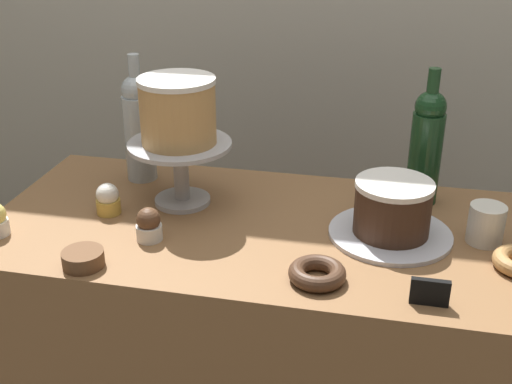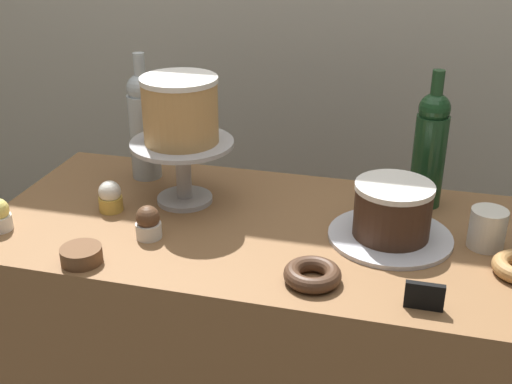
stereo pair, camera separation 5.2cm
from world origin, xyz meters
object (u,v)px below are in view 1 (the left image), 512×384
(coffee_cup_ceramic, at_px, (486,224))
(donut_chocolate, at_px, (317,273))
(price_sign_chalkboard, at_px, (430,292))
(cupcake_vanilla, at_px, (108,199))
(cookie_stack, at_px, (83,259))
(white_layer_cake, at_px, (178,111))
(wine_bottle_green, at_px, (426,145))
(cupcake_chocolate, at_px, (149,225))
(wine_bottle_clear, at_px, (139,126))
(chocolate_round_cake, at_px, (393,207))
(cake_stand_pedestal, at_px, (181,162))

(coffee_cup_ceramic, bearing_deg, donut_chocolate, -145.46)
(price_sign_chalkboard, bearing_deg, cupcake_vanilla, 163.13)
(cupcake_vanilla, distance_m, donut_chocolate, 0.54)
(cookie_stack, distance_m, coffee_cup_ceramic, 0.84)
(white_layer_cake, distance_m, donut_chocolate, 0.50)
(wine_bottle_green, distance_m, donut_chocolate, 0.47)
(cupcake_chocolate, height_order, coffee_cup_ceramic, coffee_cup_ceramic)
(wine_bottle_clear, bearing_deg, donut_chocolate, -37.47)
(wine_bottle_clear, bearing_deg, chocolate_round_cake, -15.68)
(cupcake_vanilla, distance_m, coffee_cup_ceramic, 0.84)
(white_layer_cake, bearing_deg, cake_stand_pedestal, 180.00)
(wine_bottle_green, height_order, cookie_stack, wine_bottle_green)
(cupcake_chocolate, height_order, cookie_stack, cupcake_chocolate)
(chocolate_round_cake, distance_m, price_sign_chalkboard, 0.26)
(chocolate_round_cake, height_order, price_sign_chalkboard, chocolate_round_cake)
(wine_bottle_clear, height_order, donut_chocolate, wine_bottle_clear)
(cupcake_chocolate, distance_m, price_sign_chalkboard, 0.59)
(cupcake_chocolate, bearing_deg, cupcake_vanilla, 144.46)
(chocolate_round_cake, bearing_deg, cupcake_vanilla, -177.52)
(white_layer_cake, height_order, cookie_stack, white_layer_cake)
(cake_stand_pedestal, relative_size, donut_chocolate, 2.16)
(white_layer_cake, bearing_deg, price_sign_chalkboard, -28.47)
(cake_stand_pedestal, relative_size, white_layer_cake, 1.38)
(donut_chocolate, bearing_deg, coffee_cup_ceramic, 34.54)
(cake_stand_pedestal, relative_size, price_sign_chalkboard, 3.46)
(cupcake_vanilla, bearing_deg, white_layer_cake, 31.18)
(wine_bottle_clear, height_order, price_sign_chalkboard, wine_bottle_clear)
(chocolate_round_cake, xyz_separation_m, wine_bottle_clear, (-0.64, 0.18, 0.07))
(wine_bottle_clear, relative_size, cupcake_vanilla, 4.38)
(cupcake_vanilla, height_order, price_sign_chalkboard, cupcake_vanilla)
(cupcake_chocolate, bearing_deg, wine_bottle_green, 29.36)
(cupcake_vanilla, xyz_separation_m, cookie_stack, (0.05, -0.23, -0.02))
(chocolate_round_cake, height_order, donut_chocolate, chocolate_round_cake)
(chocolate_round_cake, xyz_separation_m, cupcake_vanilla, (-0.64, -0.03, -0.03))
(donut_chocolate, distance_m, cookie_stack, 0.47)
(cake_stand_pedestal, distance_m, donut_chocolate, 0.46)
(cake_stand_pedestal, bearing_deg, wine_bottle_clear, 141.60)
(white_layer_cake, height_order, donut_chocolate, white_layer_cake)
(white_layer_cake, xyz_separation_m, cupcake_chocolate, (-0.01, -0.19, -0.20))
(wine_bottle_green, relative_size, cookie_stack, 3.87)
(wine_bottle_clear, distance_m, cupcake_vanilla, 0.23)
(cake_stand_pedestal, xyz_separation_m, donut_chocolate, (0.36, -0.27, -0.09))
(cookie_stack, xyz_separation_m, coffee_cup_ceramic, (0.79, 0.27, 0.03))
(cupcake_chocolate, relative_size, price_sign_chalkboard, 1.06)
(white_layer_cake, bearing_deg, cupcake_chocolate, -93.72)
(cupcake_vanilla, bearing_deg, wine_bottle_green, 17.47)
(white_layer_cake, distance_m, cupcake_chocolate, 0.27)
(wine_bottle_clear, relative_size, donut_chocolate, 2.91)
(coffee_cup_ceramic, bearing_deg, wine_bottle_clear, 168.94)
(chocolate_round_cake, distance_m, wine_bottle_green, 0.22)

